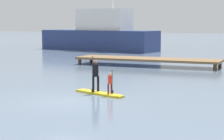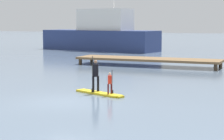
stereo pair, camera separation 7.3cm
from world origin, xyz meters
TOP-DOWN VIEW (x-y plane):
  - ground_plane at (0.00, 0.00)m, footprint 240.00×240.00m
  - paddleboard_near at (0.63, 2.18)m, footprint 2.99×1.52m
  - paddler_adult at (0.36, 2.28)m, footprint 0.37×0.48m
  - paddler_child_solo at (1.30, 1.94)m, footprint 0.24×0.36m
  - fishing_boat_white_large at (-13.31, 32.33)m, footprint 16.33×6.98m
  - floating_dock at (-1.51, 16.15)m, footprint 11.98×2.82m

SIDE VIEW (x-z plane):
  - ground_plane at x=0.00m, z-range 0.00..0.00m
  - paddleboard_near at x=0.63m, z-range 0.00..0.10m
  - floating_dock at x=-1.51m, z-range 0.23..0.89m
  - paddler_child_solo at x=1.30m, z-range 0.10..1.29m
  - paddler_adult at x=0.36m, z-range 0.11..1.94m
  - fishing_boat_white_large at x=-13.31m, z-range -4.74..8.64m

